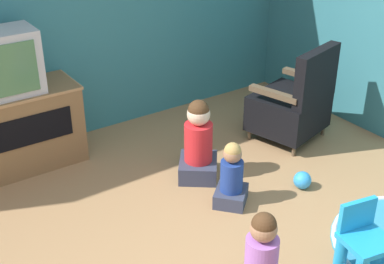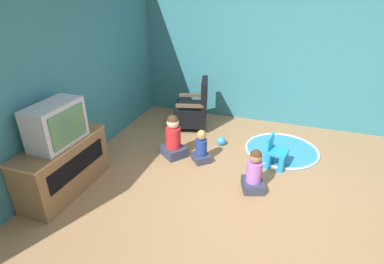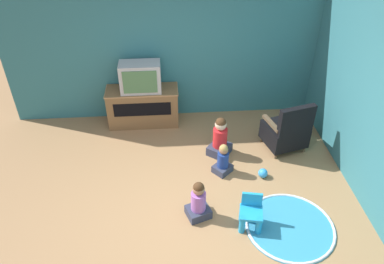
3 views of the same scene
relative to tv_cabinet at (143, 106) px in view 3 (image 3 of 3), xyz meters
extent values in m
plane|color=#9E754C|center=(0.66, -2.26, -0.36)|extent=(30.00, 30.00, 0.00)
cube|color=teal|center=(0.44, 0.32, 1.03)|extent=(5.57, 0.12, 2.79)
cube|color=brown|center=(0.00, 0.00, -0.01)|extent=(1.25, 0.47, 0.70)
cube|color=#A97C50|center=(0.00, 0.00, 0.32)|extent=(1.27, 0.48, 0.02)
cube|color=black|center=(0.00, -0.24, 0.07)|extent=(1.00, 0.01, 0.25)
cube|color=#B7B7BC|center=(0.00, -0.03, 0.59)|extent=(0.69, 0.36, 0.52)
cube|color=#47754C|center=(0.00, -0.21, 0.59)|extent=(0.57, 0.02, 0.40)
cylinder|color=brown|center=(2.56, -0.60, -0.31)|extent=(0.04, 0.04, 0.10)
cylinder|color=brown|center=(2.04, -0.74, -0.31)|extent=(0.04, 0.04, 0.10)
cylinder|color=brown|center=(2.68, -1.07, -0.31)|extent=(0.04, 0.04, 0.10)
cylinder|color=brown|center=(2.16, -1.21, -0.31)|extent=(0.04, 0.04, 0.10)
cube|color=black|center=(2.36, -0.90, -0.09)|extent=(0.76, 0.72, 0.34)
cube|color=black|center=(2.42, -1.14, 0.32)|extent=(0.61, 0.25, 0.49)
cube|color=brown|center=(2.63, -0.83, 0.18)|extent=(0.19, 0.49, 0.05)
cube|color=brown|center=(2.09, -0.98, 0.18)|extent=(0.19, 0.49, 0.05)
cylinder|color=#1E99DB|center=(1.34, -2.64, -0.22)|extent=(0.08, 0.08, 0.28)
cylinder|color=#1E99DB|center=(1.55, -2.68, -0.22)|extent=(0.08, 0.08, 0.28)
cylinder|color=#1E99DB|center=(1.38, -2.44, -0.22)|extent=(0.08, 0.08, 0.28)
cylinder|color=#1E99DB|center=(1.59, -2.48, -0.22)|extent=(0.08, 0.08, 0.28)
cube|color=#1E99DB|center=(1.46, -2.56, -0.10)|extent=(0.34, 0.33, 0.04)
cube|color=#1E99DB|center=(1.49, -2.44, 0.02)|extent=(0.27, 0.09, 0.21)
cylinder|color=teal|center=(2.00, -2.61, -0.35)|extent=(1.20, 1.20, 0.01)
torus|color=silver|center=(2.00, -2.61, -0.35)|extent=(1.19, 1.19, 0.04)
cube|color=#33384C|center=(1.25, -1.46, -0.30)|extent=(0.35, 0.35, 0.12)
cylinder|color=navy|center=(1.25, -1.46, -0.12)|extent=(0.18, 0.18, 0.25)
sphere|color=#9E7051|center=(1.25, -1.46, 0.07)|extent=(0.14, 0.14, 0.14)
sphere|color=tan|center=(1.25, -1.46, 0.10)|extent=(0.13, 0.13, 0.13)
cube|color=#33384C|center=(0.80, -2.32, -0.29)|extent=(0.38, 0.35, 0.13)
cylinder|color=#A566BF|center=(0.80, -2.32, -0.08)|extent=(0.20, 0.20, 0.29)
sphere|color=#9E7051|center=(0.80, -2.32, 0.14)|extent=(0.16, 0.16, 0.16)
sphere|color=#472D19|center=(0.80, -2.32, 0.17)|extent=(0.15, 0.15, 0.15)
cube|color=#33384C|center=(1.27, -1.00, -0.28)|extent=(0.46, 0.47, 0.15)
cylinder|color=red|center=(1.27, -1.00, -0.04)|extent=(0.23, 0.23, 0.33)
sphere|color=beige|center=(1.27, -1.00, 0.21)|extent=(0.19, 0.19, 0.19)
sphere|color=#472D19|center=(1.27, -1.00, 0.25)|extent=(0.17, 0.17, 0.17)
sphere|color=#3399E5|center=(1.86, -1.62, -0.29)|extent=(0.14, 0.14, 0.14)
camera|label=1|loc=(-0.93, -4.12, 2.05)|focal=50.00mm
camera|label=2|loc=(-2.52, -2.63, 2.09)|focal=28.00mm
camera|label=3|loc=(0.46, -5.79, 3.59)|focal=35.00mm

